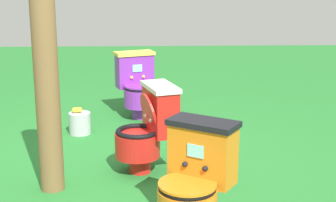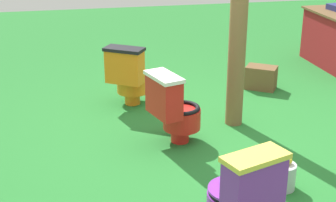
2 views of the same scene
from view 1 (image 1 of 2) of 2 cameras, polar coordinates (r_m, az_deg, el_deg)
ground at (r=4.42m, az=-6.93°, el=-7.48°), size 14.00×14.00×0.00m
toilet_red at (r=4.24m, az=-2.19°, el=-2.97°), size 0.53×0.59×0.73m
toilet_purple at (r=5.82m, az=-3.34°, el=1.82°), size 0.60×0.54×0.73m
toilet_orange at (r=3.25m, az=2.92°, el=-8.64°), size 0.63×0.60×0.73m
wooden_post at (r=3.87m, az=-13.19°, el=1.78°), size 0.18×0.18×1.64m
lemon_bucket at (r=5.34m, az=-9.69°, el=-2.35°), size 0.22×0.22×0.28m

